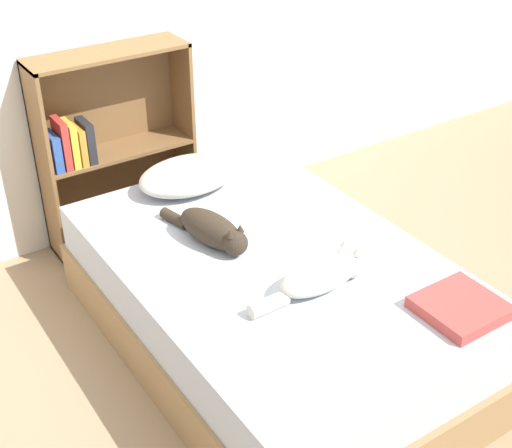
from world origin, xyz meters
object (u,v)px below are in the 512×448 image
object	(u,v)px
cat_light	(325,273)
bookshelf	(108,147)
pillow	(189,175)
cat_dark	(213,230)
bed	(274,303)

from	to	relation	value
cat_light	bookshelf	distance (m)	1.58
pillow	cat_light	size ratio (longest dim) A/B	0.92
cat_light	cat_dark	bearing A→B (deg)	111.10
cat_light	pillow	bearing A→B (deg)	91.45
bookshelf	pillow	bearing A→B (deg)	-67.72
cat_light	cat_dark	xyz separation A→B (m)	(-0.22, 0.53, 0.01)
bed	bookshelf	world-z (taller)	bookshelf
bed	cat_light	world-z (taller)	cat_light
cat_dark	bookshelf	bearing A→B (deg)	169.50
cat_light	bookshelf	bearing A→B (deg)	98.30
bed	bookshelf	distance (m)	1.34
pillow	bed	bearing A→B (deg)	-90.31
pillow	cat_dark	world-z (taller)	cat_dark
bed	cat_dark	world-z (taller)	cat_dark
bed	cat_light	xyz separation A→B (m)	(0.05, -0.28, 0.31)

